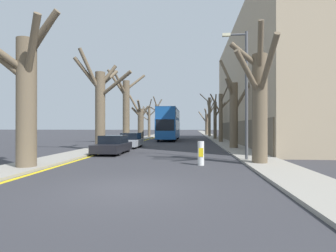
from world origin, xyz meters
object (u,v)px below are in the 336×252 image
Objects in this scene: street_tree_left_3 at (140,121)px; street_tree_left_4 at (149,120)px; street_tree_right_0 at (259,101)px; traffic_bollard at (201,153)px; parked_car_0 at (113,145)px; street_tree_right_5 at (207,122)px; lamp_post at (245,88)px; street_tree_left_5 at (157,118)px; double_decker_bus at (169,123)px; street_tree_right_4 at (209,115)px; parked_car_1 at (131,141)px; street_tree_right_2 at (221,115)px; street_tree_right_1 at (234,111)px; street_tree_left_2 at (126,108)px; street_tree_right_3 at (216,118)px; street_tree_left_1 at (100,103)px; street_tree_left_0 at (26,93)px.

street_tree_left_3 is 8.85m from street_tree_left_4.
street_tree_right_0 is 5.73× the size of traffic_bollard.
street_tree_right_0 is at bearing -28.53° from parked_car_0.
street_tree_right_5 is 43.95m from lamp_post.
street_tree_left_5 is at bearing 89.85° from street_tree_left_3.
street_tree_right_4 is at bearing 62.27° from double_decker_bus.
street_tree_left_4 is at bearing 95.15° from parked_car_1.
street_tree_left_5 is at bearing 92.78° from parked_car_0.
street_tree_left_3 is at bearing -130.90° from street_tree_right_4.
street_tree_right_2 reaches higher than double_decker_bus.
street_tree_left_5 is at bearing 115.39° from street_tree_right_2.
parked_car_0 is (2.03, -27.92, -2.51)m from street_tree_left_4.
street_tree_right_2 is at bearing 90.56° from street_tree_right_1.
street_tree_left_2 is at bearing 116.22° from traffic_bollard.
street_tree_left_2 is at bearing 125.64° from lamp_post.
street_tree_right_3 is at bearing 90.01° from street_tree_right_1.
street_tree_left_1 is at bearing 136.40° from traffic_bollard.
street_tree_right_0 is 0.95× the size of lamp_post.
street_tree_left_4 is at bearing 127.77° from street_tree_right_2.
street_tree_left_1 is 4.77m from parked_car_1.
street_tree_right_3 is at bearing 43.85° from street_tree_left_2.
parked_car_0 is at bearing 75.58° from street_tree_left_0.
parked_car_1 is 12.81m from lamp_post.
lamp_post is (10.29, -40.01, 0.38)m from street_tree_left_5.
parked_car_1 is at bearing -82.45° from street_tree_left_3.
street_tree_left_2 reaches higher than street_tree_right_3.
street_tree_left_5 is at bearing 88.26° from street_tree_left_4.
street_tree_right_1 is at bearing 26.99° from parked_car_0.
street_tree_left_1 is 6.70× the size of traffic_bollard.
street_tree_left_5 is 33.64m from street_tree_right_1.
street_tree_right_4 is 32.95m from parked_car_0.
street_tree_right_5 is at bearing 90.01° from street_tree_right_0.
street_tree_right_2 is (0.17, 18.38, 0.10)m from street_tree_right_0.
street_tree_right_5 is 22.40m from double_decker_bus.
street_tree_right_3 is (11.06, 28.78, -0.27)m from street_tree_left_0.
parked_car_0 is (1.75, -2.29, -3.18)m from street_tree_left_1.
street_tree_left_0 reaches higher than street_tree_left_3.
street_tree_left_3 is (-0.07, 16.79, -1.07)m from street_tree_left_1.
lamp_post reaches higher than street_tree_left_0.
street_tree_left_5 is 0.73× the size of double_decker_bus.
street_tree_left_1 reaches higher than double_decker_bus.
street_tree_left_1 reaches higher than street_tree_right_1.
street_tree_right_0 is at bearing -71.46° from street_tree_left_4.
street_tree_right_5 is at bearing 89.91° from street_tree_right_4.
double_decker_bus is at bearing -1.10° from street_tree_left_3.
street_tree_right_3 reaches higher than parked_car_1.
street_tree_right_1 is at bearing -64.41° from double_decker_bus.
street_tree_right_2 is at bearing 62.00° from street_tree_left_0.
street_tree_left_4 is at bearing -161.87° from street_tree_right_4.
street_tree_right_0 is 1.60× the size of parked_car_0.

